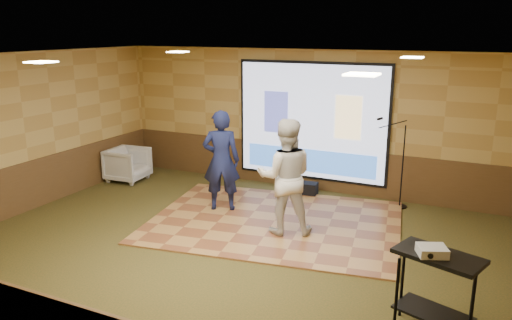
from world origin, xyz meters
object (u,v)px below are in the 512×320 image
at_px(mic_stand, 398,183).
at_px(banquet_chair, 128,164).
at_px(projector_screen, 311,123).
at_px(av_table, 437,278).
at_px(projector, 432,251).
at_px(duffel_bag, 307,189).
at_px(player_right, 285,177).
at_px(dance_floor, 275,221).
at_px(player_left, 221,160).

distance_m(mic_stand, banquet_chair, 6.00).
distance_m(projector_screen, mic_stand, 2.19).
xyz_separation_m(av_table, projector, (-0.07, -0.06, 0.34)).
height_order(banquet_chair, duffel_bag, banquet_chair).
xyz_separation_m(banquet_chair, duffel_bag, (4.08, 0.78, -0.25)).
relative_size(player_right, av_table, 2.00).
relative_size(projector_screen, dance_floor, 0.75).
distance_m(player_left, player_right, 1.61).
relative_size(av_table, duffel_bag, 2.29).
height_order(dance_floor, player_left, player_left).
relative_size(dance_floor, mic_stand, 2.49).
bearing_deg(dance_floor, mic_stand, 44.05).
bearing_deg(player_right, banquet_chair, -40.34).
bearing_deg(projector, dance_floor, 117.64).
bearing_deg(mic_stand, dance_floor, -121.63).
bearing_deg(duffel_bag, projector_screen, 101.81).
xyz_separation_m(player_left, banquet_chair, (-2.91, 0.79, -0.61)).
bearing_deg(dance_floor, projector, -39.55).
bearing_deg(projector, player_right, 119.07).
distance_m(av_table, mic_stand, 4.28).
relative_size(player_left, duffel_bag, 4.49).
bearing_deg(dance_floor, projector_screen, 92.13).
height_order(av_table, duffel_bag, av_table).
height_order(dance_floor, av_table, av_table).
bearing_deg(projector_screen, projector, -56.50).
bearing_deg(av_table, banquet_chair, 155.17).
relative_size(player_left, banquet_chair, 2.29).
xyz_separation_m(av_table, duffel_bag, (-2.97, 4.05, -0.56)).
bearing_deg(projector, mic_stand, 81.27).
bearing_deg(duffel_bag, player_right, -80.75).
bearing_deg(dance_floor, banquet_chair, 167.19).
distance_m(av_table, duffel_bag, 5.05).
bearing_deg(av_table, mic_stand, 105.22).
bearing_deg(dance_floor, player_left, 173.10).
xyz_separation_m(player_right, banquet_chair, (-4.43, 1.32, -0.63)).
bearing_deg(player_right, dance_floor, -72.21).
relative_size(player_right, duffel_bag, 4.58).
bearing_deg(player_right, duffel_bag, -104.49).
bearing_deg(player_left, duffel_bag, -151.10).
bearing_deg(projector_screen, av_table, -55.50).
height_order(projector_screen, duffel_bag, projector_screen).
xyz_separation_m(projector_screen, mic_stand, (1.93, -0.32, -0.98)).
xyz_separation_m(projector_screen, banquet_chair, (-4.00, -1.18, -1.09)).
distance_m(projector, duffel_bag, 5.11).
relative_size(projector_screen, duffel_bag, 7.73).
bearing_deg(player_left, av_table, 124.94).
bearing_deg(mic_stand, av_table, -60.47).
xyz_separation_m(projector, banquet_chair, (-6.98, 3.33, -0.65)).
relative_size(projector_screen, projector, 10.80).
height_order(dance_floor, projector, projector).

